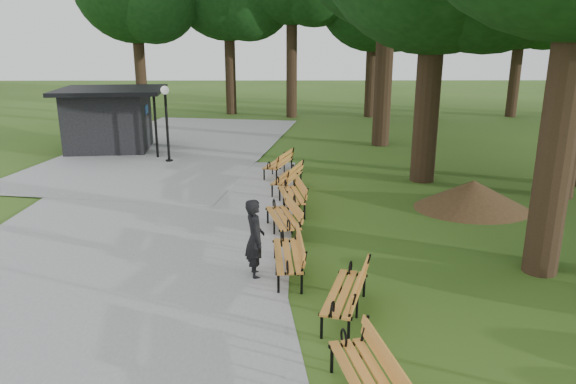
{
  "coord_description": "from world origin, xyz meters",
  "views": [
    {
      "loc": [
        -0.24,
        -9.12,
        4.73
      ],
      "look_at": [
        -0.12,
        3.25,
        1.1
      ],
      "focal_mm": 33.49,
      "sensor_mm": 36.0,
      "label": 1
    }
  ],
  "objects_px": {
    "bench_5": "(292,195)",
    "bench_3": "(287,256)",
    "bench_1": "(366,378)",
    "bench_4": "(283,218)",
    "person": "(255,239)",
    "kiosk": "(108,120)",
    "bench_7": "(278,163)",
    "bench_6": "(287,178)",
    "bench_2": "(345,293)",
    "lamp_post": "(166,107)",
    "dirt_mound": "(473,195)"
  },
  "relations": [
    {
      "from": "bench_5",
      "to": "bench_3",
      "type": "bearing_deg",
      "value": -10.13
    },
    {
      "from": "bench_1",
      "to": "bench_4",
      "type": "distance_m",
      "value": 6.46
    },
    {
      "from": "bench_4",
      "to": "bench_5",
      "type": "bearing_deg",
      "value": 160.28
    },
    {
      "from": "person",
      "to": "kiosk",
      "type": "height_order",
      "value": "kiosk"
    },
    {
      "from": "kiosk",
      "to": "bench_7",
      "type": "height_order",
      "value": "kiosk"
    },
    {
      "from": "bench_4",
      "to": "bench_6",
      "type": "relative_size",
      "value": 1.0
    },
    {
      "from": "kiosk",
      "to": "bench_6",
      "type": "xyz_separation_m",
      "value": [
        7.46,
        -6.36,
        -0.87
      ]
    },
    {
      "from": "bench_5",
      "to": "bench_7",
      "type": "bearing_deg",
      "value": 177.78
    },
    {
      "from": "bench_1",
      "to": "bench_5",
      "type": "xyz_separation_m",
      "value": [
        -0.84,
        8.3,
        0.0
      ]
    },
    {
      "from": "bench_2",
      "to": "bench_4",
      "type": "height_order",
      "value": "same"
    },
    {
      "from": "kiosk",
      "to": "bench_5",
      "type": "height_order",
      "value": "kiosk"
    },
    {
      "from": "bench_4",
      "to": "bench_7",
      "type": "xyz_separation_m",
      "value": [
        -0.16,
        5.78,
        0.0
      ]
    },
    {
      "from": "bench_5",
      "to": "bench_7",
      "type": "height_order",
      "value": "same"
    },
    {
      "from": "lamp_post",
      "to": "bench_5",
      "type": "xyz_separation_m",
      "value": [
        4.63,
        -5.96,
        -1.68
      ]
    },
    {
      "from": "bench_1",
      "to": "bench_4",
      "type": "bearing_deg",
      "value": 178.63
    },
    {
      "from": "bench_4",
      "to": "bench_6",
      "type": "distance_m",
      "value": 3.82
    },
    {
      "from": "bench_2",
      "to": "bench_4",
      "type": "bearing_deg",
      "value": -148.09
    },
    {
      "from": "person",
      "to": "kiosk",
      "type": "distance_m",
      "value": 14.26
    },
    {
      "from": "kiosk",
      "to": "lamp_post",
      "type": "xyz_separation_m",
      "value": [
        2.94,
        -2.29,
        0.8
      ]
    },
    {
      "from": "bench_1",
      "to": "bench_2",
      "type": "distance_m",
      "value": 2.4
    },
    {
      "from": "bench_2",
      "to": "bench_1",
      "type": "bearing_deg",
      "value": 17.06
    },
    {
      "from": "kiosk",
      "to": "lamp_post",
      "type": "bearing_deg",
      "value": -43.37
    },
    {
      "from": "person",
      "to": "bench_5",
      "type": "relative_size",
      "value": 0.87
    },
    {
      "from": "person",
      "to": "bench_6",
      "type": "height_order",
      "value": "person"
    },
    {
      "from": "bench_4",
      "to": "person",
      "type": "bearing_deg",
      "value": -25.95
    },
    {
      "from": "lamp_post",
      "to": "dirt_mound",
      "type": "height_order",
      "value": "lamp_post"
    },
    {
      "from": "lamp_post",
      "to": "bench_7",
      "type": "height_order",
      "value": "lamp_post"
    },
    {
      "from": "kiosk",
      "to": "bench_4",
      "type": "distance_m",
      "value": 12.57
    },
    {
      "from": "person",
      "to": "bench_5",
      "type": "height_order",
      "value": "person"
    },
    {
      "from": "lamp_post",
      "to": "bench_3",
      "type": "distance_m",
      "value": 11.28
    },
    {
      "from": "bench_1",
      "to": "bench_7",
      "type": "height_order",
      "value": "same"
    },
    {
      "from": "lamp_post",
      "to": "bench_5",
      "type": "height_order",
      "value": "lamp_post"
    },
    {
      "from": "bench_6",
      "to": "bench_3",
      "type": "bearing_deg",
      "value": 17.02
    },
    {
      "from": "person",
      "to": "bench_7",
      "type": "distance_m",
      "value": 8.16
    },
    {
      "from": "dirt_mound",
      "to": "bench_6",
      "type": "relative_size",
      "value": 1.42
    },
    {
      "from": "kiosk",
      "to": "bench_3",
      "type": "height_order",
      "value": "kiosk"
    },
    {
      "from": "bench_2",
      "to": "bench_3",
      "type": "xyz_separation_m",
      "value": [
        -0.98,
        1.65,
        0.0
      ]
    },
    {
      "from": "bench_1",
      "to": "bench_7",
      "type": "distance_m",
      "value": 12.22
    },
    {
      "from": "dirt_mound",
      "to": "bench_3",
      "type": "distance_m",
      "value": 6.81
    },
    {
      "from": "person",
      "to": "lamp_post",
      "type": "relative_size",
      "value": 0.56
    },
    {
      "from": "bench_2",
      "to": "bench_5",
      "type": "bearing_deg",
      "value": -155.14
    },
    {
      "from": "bench_4",
      "to": "bench_6",
      "type": "bearing_deg",
      "value": 165.39
    },
    {
      "from": "lamp_post",
      "to": "bench_3",
      "type": "height_order",
      "value": "lamp_post"
    },
    {
      "from": "lamp_post",
      "to": "bench_2",
      "type": "bearing_deg",
      "value": -65.3
    },
    {
      "from": "person",
      "to": "bench_2",
      "type": "xyz_separation_m",
      "value": [
        1.63,
        -1.61,
        -0.38
      ]
    },
    {
      "from": "person",
      "to": "bench_6",
      "type": "relative_size",
      "value": 0.87
    },
    {
      "from": "dirt_mound",
      "to": "bench_5",
      "type": "height_order",
      "value": "bench_5"
    },
    {
      "from": "bench_1",
      "to": "bench_5",
      "type": "bearing_deg",
      "value": 174.81
    },
    {
      "from": "person",
      "to": "bench_3",
      "type": "distance_m",
      "value": 0.75
    },
    {
      "from": "bench_3",
      "to": "bench_6",
      "type": "bearing_deg",
      "value": 176.61
    }
  ]
}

